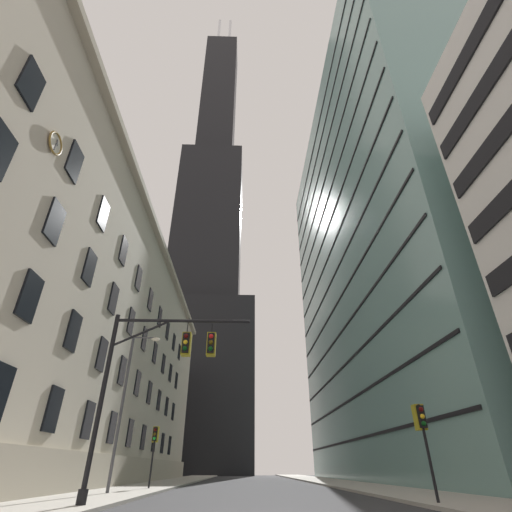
{
  "coord_description": "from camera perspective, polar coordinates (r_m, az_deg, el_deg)",
  "views": [
    {
      "loc": [
        -0.97,
        -12.97,
        1.32
      ],
      "look_at": [
        0.04,
        20.9,
        20.87
      ],
      "focal_mm": 25.88,
      "sensor_mm": 36.0,
      "label": 1
    }
  ],
  "objects": [
    {
      "name": "dark_skyscraper",
      "position": [
        112.39,
        -7.61,
        -1.11
      ],
      "size": [
        28.4,
        28.4,
        189.08
      ],
      "color": "black",
      "rests_on": "ground"
    },
    {
      "name": "traffic_light_far_left",
      "position": [
        30.62,
        -15.34,
        -25.48
      ],
      "size": [
        0.4,
        0.63,
        3.84
      ],
      "color": "black",
      "rests_on": "sidewalk_left"
    },
    {
      "name": "glass_office_midrise",
      "position": [
        57.06,
        20.77,
        0.77
      ],
      "size": [
        19.35,
        52.39,
        57.27
      ],
      "color": "gray",
      "rests_on": "ground"
    },
    {
      "name": "traffic_signal_mast",
      "position": [
        17.33,
        -14.1,
        -15.78
      ],
      "size": [
        6.32,
        0.63,
        7.36
      ],
      "color": "black",
      "rests_on": "sidewalk_left"
    },
    {
      "name": "station_building",
      "position": [
        43.19,
        -26.85,
        -12.28
      ],
      "size": [
        16.5,
        61.58,
        24.4
      ],
      "color": "beige",
      "rests_on": "ground"
    },
    {
      "name": "street_lamppost",
      "position": [
        25.46,
        -19.24,
        -19.52
      ],
      "size": [
        1.85,
        0.32,
        8.83
      ],
      "color": "#47474C",
      "rests_on": "sidewalk_left"
    },
    {
      "name": "traffic_light_near_right",
      "position": [
        18.92,
        24.17,
        -22.39
      ],
      "size": [
        0.4,
        0.63,
        3.63
      ],
      "color": "black",
      "rests_on": "sidewalk_right"
    }
  ]
}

